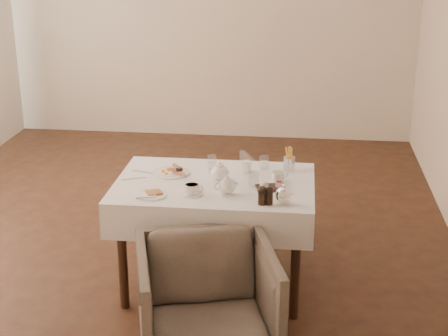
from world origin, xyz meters
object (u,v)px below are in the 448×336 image
armchair_near (207,305)px  teapot_centre (220,171)px  armchair_far (218,200)px  table (215,199)px  breakfast_plate (172,172)px

armchair_near → teapot_centre: size_ratio=4.94×
armchair_near → teapot_centre: bearing=76.6°
armchair_far → teapot_centre: size_ratio=4.33×
table → teapot_centre: (0.03, 0.04, 0.18)m
table → breakfast_plate: (-0.31, 0.13, 0.13)m
armchair_near → table: bearing=78.8°
teapot_centre → table: bearing=-107.7°
table → breakfast_plate: bearing=156.9°
breakfast_plate → teapot_centre: teapot_centre is taller
breakfast_plate → teapot_centre: bearing=-30.5°
armchair_near → armchair_far: (-0.14, 1.59, -0.04)m
armchair_far → teapot_centre: (0.11, -0.73, 0.51)m
breakfast_plate → teapot_centre: 0.35m
table → armchair_near: (0.06, -0.82, -0.29)m
table → armchair_far: bearing=95.6°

